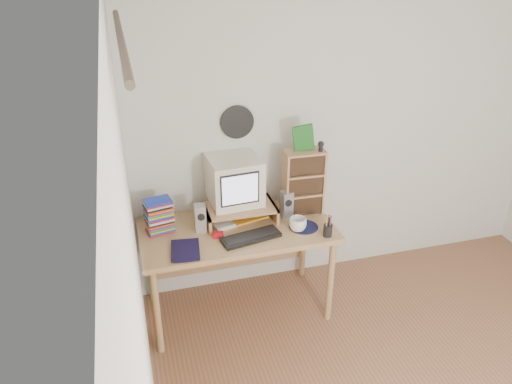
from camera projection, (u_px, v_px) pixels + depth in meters
back_wall at (351, 133)px, 3.96m from camera, size 3.50×0.00×3.50m
left_wall at (143, 317)px, 2.04m from camera, size 0.00×3.50×3.50m
curtain at (146, 269)px, 2.51m from camera, size 0.00×2.20×2.20m
wall_disc at (237, 122)px, 3.64m from camera, size 0.25×0.02×0.25m
desk at (235, 239)px, 3.74m from camera, size 1.40×0.70×0.75m
monitor_riser at (240, 209)px, 3.68m from camera, size 0.52×0.30×0.12m
crt_monitor at (236, 182)px, 3.63m from camera, size 0.39×0.39×0.35m
speaker_left at (200, 218)px, 3.54m from camera, size 0.08×0.08×0.21m
speaker_right at (287, 204)px, 3.73m from camera, size 0.09×0.09×0.21m
keyboard at (251, 237)px, 3.49m from camera, size 0.44×0.22×0.03m
dvd_stack at (159, 216)px, 3.52m from camera, size 0.20×0.16×0.26m
cd_rack at (303, 182)px, 3.73m from camera, size 0.31×0.17×0.50m
mug at (298, 224)px, 3.57m from camera, size 0.15×0.15×0.10m
diary at (171, 250)px, 3.33m from camera, size 0.25×0.20×0.05m
mousepad at (304, 227)px, 3.64m from camera, size 0.25×0.25×0.00m
pen_cup at (328, 228)px, 3.50m from camera, size 0.07×0.07×0.13m
papers at (236, 217)px, 3.72m from camera, size 0.34×0.28×0.04m
red_box at (218, 235)px, 3.51m from camera, size 0.08×0.06×0.04m
game_box at (303, 138)px, 3.58m from camera, size 0.15×0.05×0.19m
webcam at (321, 146)px, 3.59m from camera, size 0.05×0.05×0.08m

